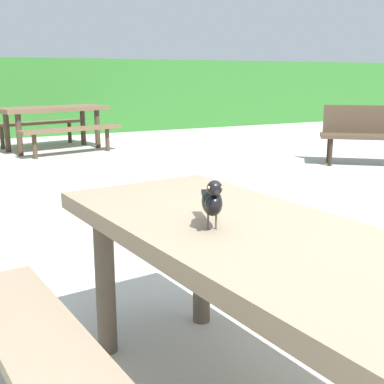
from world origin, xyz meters
TOP-DOWN VIEW (x-y plane):
  - picnic_table_foreground at (-0.33, 0.19)m, footprint 1.85×1.88m
  - bird_grackle at (-0.46, 0.25)m, footprint 0.14×0.27m
  - picnic_table_mid_left at (0.50, 7.47)m, footprint 2.04×2.02m
  - park_bench_side at (4.23, 3.93)m, footprint 1.36×1.22m

SIDE VIEW (x-z plane):
  - park_bench_side at x=4.23m, z-range 0.07..0.91m
  - picnic_table_foreground at x=-0.33m, z-range 0.19..0.93m
  - picnic_table_mid_left at x=0.50m, z-range 0.19..0.93m
  - bird_grackle at x=-0.46m, z-range 0.75..0.94m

